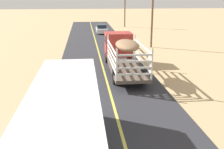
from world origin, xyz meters
TOP-DOWN VIEW (x-y plane):
  - livestock_truck at (1.64, 16.79)m, footprint 2.53×9.70m
  - bus at (-2.44, 2.01)m, footprint 2.54×10.00m
  - car_far at (1.42, 39.97)m, footprint 1.80×4.40m
  - power_pole_mid at (6.76, 26.38)m, footprint 2.20×0.24m
  - power_pole_far at (6.76, 48.79)m, footprint 2.20×0.24m

SIDE VIEW (x-z plane):
  - car_far at x=1.42m, z-range -0.04..1.42m
  - bus at x=-2.44m, z-range 0.14..3.35m
  - livestock_truck at x=1.64m, z-range 0.28..3.30m
  - power_pole_mid at x=6.76m, z-range 0.29..7.82m
  - power_pole_far at x=6.76m, z-range 0.29..8.32m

